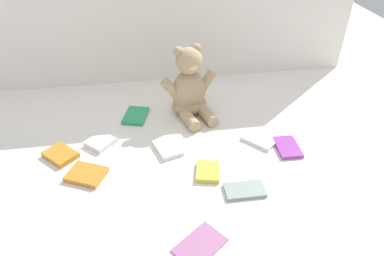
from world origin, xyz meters
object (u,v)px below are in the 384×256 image
(book_case_5, at_px, (87,174))
(book_case_4, at_px, (61,155))
(book_case_8, at_px, (287,147))
(book_case_7, at_px, (167,148))
(teddy_bear, at_px, (190,89))
(book_case_3, at_px, (208,172))
(book_case_0, at_px, (136,116))
(book_case_1, at_px, (259,140))
(book_case_9, at_px, (100,142))
(book_case_6, at_px, (200,245))
(book_case_2, at_px, (245,190))

(book_case_5, bearing_deg, book_case_4, -113.91)
(book_case_8, bearing_deg, book_case_7, -6.37)
(teddy_bear, xyz_separation_m, book_case_8, (0.32, -0.31, -0.10))
(book_case_3, xyz_separation_m, book_case_8, (0.32, 0.09, -0.00))
(teddy_bear, relative_size, book_case_0, 2.31)
(teddy_bear, height_order, book_case_3, teddy_bear)
(book_case_1, bearing_deg, teddy_bear, 92.00)
(teddy_bear, height_order, book_case_5, teddy_bear)
(teddy_bear, bearing_deg, book_case_9, -170.13)
(book_case_7, bearing_deg, book_case_1, -17.80)
(book_case_3, height_order, book_case_8, book_case_3)
(book_case_5, bearing_deg, book_case_3, 108.97)
(book_case_6, bearing_deg, teddy_bear, 136.61)
(book_case_7, bearing_deg, book_case_6, -101.05)
(book_case_2, distance_m, book_case_4, 0.67)
(book_case_5, bearing_deg, book_case_7, 135.83)
(book_case_3, distance_m, book_case_7, 0.20)
(book_case_2, bearing_deg, book_case_9, 56.27)
(book_case_8, height_order, book_case_9, book_case_9)
(book_case_4, height_order, book_case_8, book_case_4)
(book_case_4, height_order, book_case_9, same)
(book_case_0, height_order, book_case_8, same)
(book_case_5, bearing_deg, book_case_9, -166.31)
(teddy_bear, bearing_deg, book_case_6, -111.57)
(book_case_9, bearing_deg, book_case_7, -152.32)
(teddy_bear, relative_size, book_case_1, 2.41)
(book_case_4, height_order, book_case_5, book_case_4)
(book_case_1, bearing_deg, book_case_3, 171.91)
(book_case_4, xyz_separation_m, book_case_7, (0.39, -0.02, -0.00))
(book_case_1, bearing_deg, book_case_9, 131.83)
(book_case_8, xyz_separation_m, book_case_9, (-0.69, 0.14, 0.00))
(book_case_0, relative_size, book_case_6, 0.93)
(book_case_2, distance_m, book_case_7, 0.34)
(book_case_9, bearing_deg, book_case_3, -167.52)
(book_case_9, bearing_deg, book_case_5, 121.31)
(book_case_3, xyz_separation_m, book_case_6, (-0.08, -0.29, -0.00))
(book_case_0, height_order, book_case_2, book_case_0)
(book_case_1, xyz_separation_m, book_case_7, (-0.35, 0.00, 0.00))
(book_case_6, height_order, book_case_9, book_case_9)
(teddy_bear, xyz_separation_m, book_case_5, (-0.41, -0.35, -0.10))
(book_case_1, bearing_deg, book_case_8, -75.06)
(book_case_5, height_order, book_case_9, book_case_9)
(book_case_1, distance_m, book_case_7, 0.35)
(book_case_0, height_order, book_case_7, book_case_7)
(book_case_1, distance_m, book_case_6, 0.53)
(book_case_2, relative_size, book_case_7, 1.08)
(teddy_bear, bearing_deg, book_case_5, -154.82)
(book_case_3, bearing_deg, book_case_2, 147.06)
(book_case_3, bearing_deg, book_case_1, -134.57)
(book_case_5, height_order, book_case_7, same)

